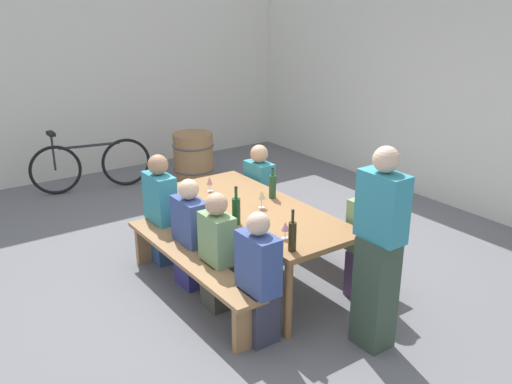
# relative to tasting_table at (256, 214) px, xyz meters

# --- Properties ---
(ground_plane) EXTENTS (24.00, 24.00, 0.00)m
(ground_plane) POSITION_rel_tasting_table_xyz_m (0.00, 0.00, -0.68)
(ground_plane) COLOR slate
(back_wall) EXTENTS (14.00, 0.20, 3.20)m
(back_wall) POSITION_rel_tasting_table_xyz_m (0.00, 3.34, 0.92)
(back_wall) COLOR silver
(back_wall) RESTS_ON ground
(side_wall) EXTENTS (0.20, 7.08, 3.20)m
(side_wall) POSITION_rel_tasting_table_xyz_m (-4.32, 0.00, 0.92)
(side_wall) COLOR silver
(side_wall) RESTS_ON ground
(tasting_table) EXTENTS (2.15, 0.89, 0.75)m
(tasting_table) POSITION_rel_tasting_table_xyz_m (0.00, 0.00, 0.00)
(tasting_table) COLOR olive
(tasting_table) RESTS_ON ground
(bench_near) EXTENTS (2.05, 0.30, 0.45)m
(bench_near) POSITION_rel_tasting_table_xyz_m (0.00, -0.74, -0.32)
(bench_near) COLOR #9E7247
(bench_near) RESTS_ON ground
(bench_far) EXTENTS (2.05, 0.30, 0.45)m
(bench_far) POSITION_rel_tasting_table_xyz_m (0.00, 0.74, -0.32)
(bench_far) COLOR #9E7247
(bench_far) RESTS_ON ground
(wine_bottle_0) EXTENTS (0.07, 0.07, 0.32)m
(wine_bottle_0) POSITION_rel_tasting_table_xyz_m (-0.11, 0.28, 0.19)
(wine_bottle_0) COLOR #234C2D
(wine_bottle_0) RESTS_ON tasting_table
(wine_bottle_1) EXTENTS (0.07, 0.07, 0.35)m
(wine_bottle_1) POSITION_rel_tasting_table_xyz_m (0.24, -0.38, 0.20)
(wine_bottle_1) COLOR #194723
(wine_bottle_1) RESTS_ON tasting_table
(wine_bottle_2) EXTENTS (0.07, 0.07, 0.35)m
(wine_bottle_2) POSITION_rel_tasting_table_xyz_m (0.94, -0.31, 0.20)
(wine_bottle_2) COLOR #332814
(wine_bottle_2) RESTS_ON tasting_table
(wine_glass_0) EXTENTS (0.08, 0.08, 0.15)m
(wine_glass_0) POSITION_rel_tasting_table_xyz_m (0.73, -0.22, 0.18)
(wine_glass_0) COLOR silver
(wine_glass_0) RESTS_ON tasting_table
(wine_glass_1) EXTENTS (0.06, 0.06, 0.16)m
(wine_glass_1) POSITION_rel_tasting_table_xyz_m (-0.63, -0.14, 0.18)
(wine_glass_1) COLOR silver
(wine_glass_1) RESTS_ON tasting_table
(wine_glass_2) EXTENTS (0.08, 0.08, 0.17)m
(wine_glass_2) POSITION_rel_tasting_table_xyz_m (0.05, 0.03, 0.20)
(wine_glass_2) COLOR silver
(wine_glass_2) RESTS_ON tasting_table
(seated_guest_near_0) EXTENTS (0.41, 0.24, 1.16)m
(seated_guest_near_0) POSITION_rel_tasting_table_xyz_m (-0.87, -0.59, -0.13)
(seated_guest_near_0) COLOR navy
(seated_guest_near_0) RESTS_ON ground
(seated_guest_near_1) EXTENTS (0.40, 0.24, 1.08)m
(seated_guest_near_1) POSITION_rel_tasting_table_xyz_m (-0.23, -0.59, -0.17)
(seated_guest_near_1) COLOR navy
(seated_guest_near_1) RESTS_ON ground
(seated_guest_near_2) EXTENTS (0.34, 0.24, 1.09)m
(seated_guest_near_2) POSITION_rel_tasting_table_xyz_m (0.25, -0.59, -0.16)
(seated_guest_near_2) COLOR #404233
(seated_guest_near_2) RESTS_ON ground
(seated_guest_near_3) EXTENTS (0.38, 0.24, 1.12)m
(seated_guest_near_3) POSITION_rel_tasting_table_xyz_m (0.87, -0.59, -0.15)
(seated_guest_near_3) COLOR #37374B
(seated_guest_near_3) RESTS_ON ground
(seated_guest_far_0) EXTENTS (0.35, 0.24, 1.10)m
(seated_guest_far_0) POSITION_rel_tasting_table_xyz_m (-0.78, 0.59, -0.15)
(seated_guest_far_0) COLOR navy
(seated_guest_far_0) RESTS_ON ground
(seated_guest_far_1) EXTENTS (0.32, 0.24, 1.15)m
(seated_guest_far_1) POSITION_rel_tasting_table_xyz_m (0.88, 0.59, -0.12)
(seated_guest_far_1) COLOR #553F69
(seated_guest_far_1) RESTS_ON ground
(standing_host) EXTENTS (0.38, 0.24, 1.65)m
(standing_host) POSITION_rel_tasting_table_xyz_m (1.45, 0.12, 0.13)
(standing_host) COLOR #364939
(standing_host) RESTS_ON ground
(wine_barrel) EXTENTS (0.62, 0.62, 0.73)m
(wine_barrel) POSITION_rel_tasting_table_xyz_m (-3.00, 0.97, -0.31)
(wine_barrel) COLOR #9E7247
(wine_barrel) RESTS_ON ground
(parked_bicycle_0) EXTENTS (0.40, 1.65, 0.90)m
(parked_bicycle_0) POSITION_rel_tasting_table_xyz_m (-3.47, -0.44, -0.31)
(parked_bicycle_0) COLOR black
(parked_bicycle_0) RESTS_ON ground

